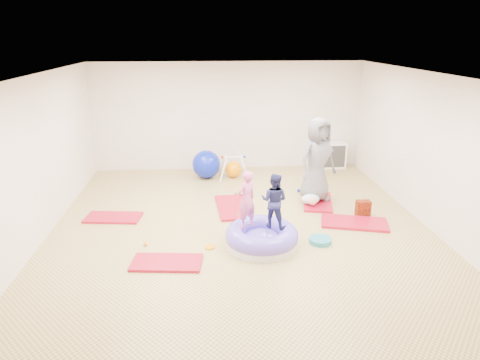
{
  "coord_description": "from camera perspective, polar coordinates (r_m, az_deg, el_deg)",
  "views": [
    {
      "loc": [
        -0.63,
        -7.1,
        3.43
      ],
      "look_at": [
        0.0,
        0.3,
        0.9
      ],
      "focal_mm": 32.0,
      "sensor_mm": 36.0,
      "label": 1
    }
  ],
  "objects": [
    {
      "name": "room",
      "position": [
        7.42,
        0.2,
        2.91
      ],
      "size": [
        7.01,
        8.01,
        2.81
      ],
      "color": "tan",
      "rests_on": "ground"
    },
    {
      "name": "infant",
      "position": [
        9.07,
        9.44,
        -2.58
      ],
      "size": [
        0.38,
        0.39,
        0.22
      ],
      "color": "silver",
      "rests_on": "gym_mat_rear_right"
    },
    {
      "name": "gym_mat_right",
      "position": [
        8.49,
        14.99,
        -5.53
      ],
      "size": [
        1.35,
        0.92,
        0.05
      ],
      "primitive_type": "cube",
      "rotation": [
        0.0,
        0.0,
        -0.27
      ],
      "color": "#AC1530",
      "rests_on": "ground"
    },
    {
      "name": "gym_mat_rear_right",
      "position": [
        9.36,
        10.31,
        -2.85
      ],
      "size": [
        0.83,
        1.27,
        0.05
      ],
      "primitive_type": "cube",
      "rotation": [
        0.0,
        0.0,
        1.34
      ],
      "color": "#AC1530",
      "rests_on": "ground"
    },
    {
      "name": "ball_pit_balls",
      "position": [
        8.65,
        -0.42,
        -4.3
      ],
      "size": [
        3.26,
        2.46,
        0.07
      ],
      "color": "#0D1DB1",
      "rests_on": "ground"
    },
    {
      "name": "exercise_ball_orange",
      "position": [
        10.8,
        -0.88,
        1.45
      ],
      "size": [
        0.42,
        0.42,
        0.42
      ],
      "primitive_type": "sphere",
      "color": "#FF8600",
      "rests_on": "ground"
    },
    {
      "name": "balance_disc",
      "position": [
        7.63,
        10.64,
        -7.93
      ],
      "size": [
        0.39,
        0.39,
        0.09
      ],
      "primitive_type": "cylinder",
      "color": "teal",
      "rests_on": "ground"
    },
    {
      "name": "gym_mat_mid_left",
      "position": [
        8.8,
        -16.54,
        -4.81
      ],
      "size": [
        1.13,
        0.67,
        0.04
      ],
      "primitive_type": "cube",
      "rotation": [
        0.0,
        0.0,
        -0.13
      ],
      "color": "#AC1530",
      "rests_on": "ground"
    },
    {
      "name": "gym_mat_front_left",
      "position": [
        6.97,
        -9.74,
        -10.8
      ],
      "size": [
        1.15,
        0.67,
        0.05
      ],
      "primitive_type": "cube",
      "rotation": [
        0.0,
        0.0,
        -0.11
      ],
      "color": "#AC1530",
      "rests_on": "ground"
    },
    {
      "name": "cube_shelf",
      "position": [
        11.84,
        12.25,
        3.26
      ],
      "size": [
        0.69,
        0.34,
        0.69
      ],
      "color": "white",
      "rests_on": "ground"
    },
    {
      "name": "child_navy",
      "position": [
        7.19,
        4.59,
        -2.4
      ],
      "size": [
        0.58,
        0.53,
        0.95
      ],
      "primitive_type": "imported",
      "rotation": [
        0.0,
        0.0,
        2.68
      ],
      "color": "navy",
      "rests_on": "inflatable_cushion"
    },
    {
      "name": "backpack",
      "position": [
        8.86,
        16.08,
        -3.64
      ],
      "size": [
        0.28,
        0.17,
        0.32
      ],
      "primitive_type": "cube",
      "rotation": [
        0.0,
        0.0,
        -0.01
      ],
      "color": "#B6330A",
      "rests_on": "ground"
    },
    {
      "name": "gym_mat_center_back",
      "position": [
        8.92,
        -0.84,
        -3.63
      ],
      "size": [
        0.75,
        1.36,
        0.05
      ],
      "primitive_type": "cube",
      "rotation": [
        0.0,
        0.0,
        1.64
      ],
      "color": "#AC1530",
      "rests_on": "ground"
    },
    {
      "name": "child_pink",
      "position": [
        7.14,
        0.86,
        -2.25
      ],
      "size": [
        0.44,
        0.4,
        1.01
      ],
      "primitive_type": "imported",
      "rotation": [
        0.0,
        0.0,
        3.73
      ],
      "color": "pink",
      "rests_on": "inflatable_cushion"
    },
    {
      "name": "infant_play_gym",
      "position": [
        10.69,
        -0.87,
        2.21
      ],
      "size": [
        0.74,
        0.7,
        0.56
      ],
      "rotation": [
        0.0,
        0.0,
        -0.02
      ],
      "color": "white",
      "rests_on": "ground"
    },
    {
      "name": "inflatable_cushion",
      "position": [
        7.36,
        2.9,
        -7.66
      ],
      "size": [
        1.25,
        1.25,
        0.39
      ],
      "rotation": [
        0.0,
        0.0,
        -0.15
      ],
      "color": "silver",
      "rests_on": "ground"
    },
    {
      "name": "yellow_toy",
      "position": [
        7.36,
        -4.04,
        -8.92
      ],
      "size": [
        0.18,
        0.18,
        0.03
      ],
      "primitive_type": "cylinder",
      "color": "orange",
      "rests_on": "ground"
    },
    {
      "name": "exercise_ball_blue",
      "position": [
        10.74,
        -4.52,
        2.09
      ],
      "size": [
        0.71,
        0.71,
        0.71
      ],
      "primitive_type": "sphere",
      "color": "#0D1DB1",
      "rests_on": "ground"
    },
    {
      "name": "adult_caregiver",
      "position": [
        9.12,
        10.27,
        2.68
      ],
      "size": [
        1.03,
        0.89,
        1.79
      ],
      "primitive_type": "imported",
      "rotation": [
        0.0,
        0.0,
        0.45
      ],
      "color": "slate",
      "rests_on": "gym_mat_rear_right"
    }
  ]
}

